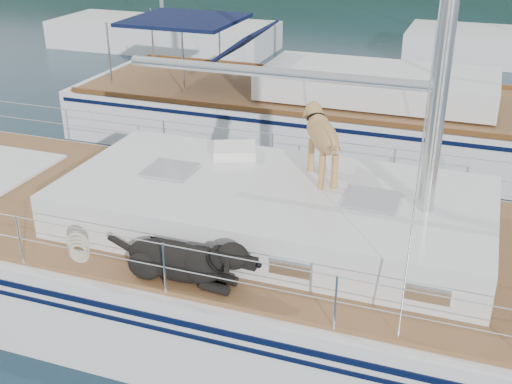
% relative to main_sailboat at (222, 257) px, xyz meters
% --- Properties ---
extents(ground, '(120.00, 120.00, 0.00)m').
position_rel_main_sailboat_xyz_m(ground, '(-0.10, 0.00, -0.68)').
color(ground, black).
rests_on(ground, ground).
extents(main_sailboat, '(12.00, 3.80, 14.01)m').
position_rel_main_sailboat_xyz_m(main_sailboat, '(0.00, 0.00, 0.00)').
color(main_sailboat, white).
rests_on(main_sailboat, ground).
extents(neighbor_sailboat, '(11.00, 3.50, 13.30)m').
position_rel_main_sailboat_xyz_m(neighbor_sailboat, '(-0.22, 6.45, -0.05)').
color(neighbor_sailboat, white).
rests_on(neighbor_sailboat, ground).
extents(bg_boat_west, '(8.00, 3.00, 11.65)m').
position_rel_main_sailboat_xyz_m(bg_boat_west, '(-8.10, 14.00, -0.23)').
color(bg_boat_west, white).
rests_on(bg_boat_west, ground).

